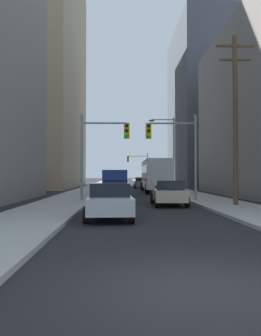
{
  "coord_description": "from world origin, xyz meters",
  "views": [
    {
      "loc": [
        -1.31,
        -5.64,
        1.85
      ],
      "look_at": [
        0.0,
        37.48,
        2.71
      ],
      "focal_mm": 37.63,
      "sensor_mm": 36.0,
      "label": 1
    }
  ],
  "objects_px": {
    "sedan_silver": "(110,201)",
    "sedan_green": "(115,191)",
    "cargo_van_blue": "(114,181)",
    "sedan_grey": "(141,183)",
    "traffic_signal_far_right": "(139,163)",
    "sedan_beige": "(169,193)",
    "city_bus": "(156,174)",
    "traffic_signal_near_left": "(102,143)",
    "sedan_white": "(118,184)",
    "traffic_signal_near_right": "(174,143)"
  },
  "relations": [
    {
      "from": "sedan_grey",
      "to": "sedan_beige",
      "type": "bearing_deg",
      "value": -90.1
    },
    {
      "from": "sedan_white",
      "to": "sedan_grey",
      "type": "relative_size",
      "value": 0.99
    },
    {
      "from": "traffic_signal_near_left",
      "to": "traffic_signal_far_right",
      "type": "distance_m",
      "value": 42.4
    },
    {
      "from": "city_bus",
      "to": "traffic_signal_near_left",
      "type": "xyz_separation_m",
      "value": [
        -5.01,
        -13.56,
        2.09
      ]
    },
    {
      "from": "sedan_silver",
      "to": "traffic_signal_near_left",
      "type": "bearing_deg",
      "value": 94.79
    },
    {
      "from": "city_bus",
      "to": "cargo_van_blue",
      "type": "bearing_deg",
      "value": -121.34
    },
    {
      "from": "city_bus",
      "to": "cargo_van_blue",
      "type": "distance_m",
      "value": 8.28
    },
    {
      "from": "sedan_beige",
      "to": "sedan_green",
      "type": "height_order",
      "value": "same"
    },
    {
      "from": "sedan_grey",
      "to": "traffic_signal_near_left",
      "type": "distance_m",
      "value": 26.56
    },
    {
      "from": "sedan_beige",
      "to": "traffic_signal_near_right",
      "type": "bearing_deg",
      "value": 74.81
    },
    {
      "from": "sedan_beige",
      "to": "traffic_signal_far_right",
      "type": "relative_size",
      "value": 0.71
    },
    {
      "from": "sedan_silver",
      "to": "sedan_white",
      "type": "xyz_separation_m",
      "value": [
        0.22,
        28.79,
        0.0
      ]
    },
    {
      "from": "sedan_green",
      "to": "traffic_signal_near_left",
      "type": "height_order",
      "value": "traffic_signal_near_left"
    },
    {
      "from": "cargo_van_blue",
      "to": "sedan_grey",
      "type": "distance_m",
      "value": 19.83
    },
    {
      "from": "sedan_green",
      "to": "traffic_signal_far_right",
      "type": "distance_m",
      "value": 42.53
    },
    {
      "from": "sedan_green",
      "to": "cargo_van_blue",
      "type": "bearing_deg",
      "value": 91.42
    },
    {
      "from": "sedan_grey",
      "to": "traffic_signal_far_right",
      "type": "xyz_separation_m",
      "value": [
        0.52,
        16.11,
        3.28
      ]
    },
    {
      "from": "cargo_van_blue",
      "to": "traffic_signal_near_right",
      "type": "bearing_deg",
      "value": -57.26
    },
    {
      "from": "traffic_signal_near_right",
      "to": "sedan_green",
      "type": "bearing_deg",
      "value": -178.64
    },
    {
      "from": "cargo_van_blue",
      "to": "traffic_signal_near_right",
      "type": "relative_size",
      "value": 0.88
    },
    {
      "from": "city_bus",
      "to": "sedan_green",
      "type": "height_order",
      "value": "city_bus"
    },
    {
      "from": "sedan_green",
      "to": "traffic_signal_near_left",
      "type": "distance_m",
      "value": 3.37
    },
    {
      "from": "sedan_white",
      "to": "traffic_signal_near_left",
      "type": "distance_m",
      "value": 19.86
    },
    {
      "from": "sedan_white",
      "to": "traffic_signal_far_right",
      "type": "bearing_deg",
      "value": 80.66
    },
    {
      "from": "sedan_grey",
      "to": "traffic_signal_near_left",
      "type": "height_order",
      "value": "traffic_signal_near_left"
    },
    {
      "from": "city_bus",
      "to": "sedan_green",
      "type": "distance_m",
      "value": 14.32
    },
    {
      "from": "traffic_signal_near_right",
      "to": "traffic_signal_far_right",
      "type": "height_order",
      "value": "same"
    },
    {
      "from": "sedan_beige",
      "to": "traffic_signal_near_left",
      "type": "height_order",
      "value": "traffic_signal_near_left"
    },
    {
      "from": "sedan_grey",
      "to": "traffic_signal_near_left",
      "type": "relative_size",
      "value": 0.71
    },
    {
      "from": "cargo_van_blue",
      "to": "sedan_beige",
      "type": "relative_size",
      "value": 1.23
    },
    {
      "from": "cargo_van_blue",
      "to": "sedan_green",
      "type": "xyz_separation_m",
      "value": [
        0.16,
        -6.61,
        -0.52
      ]
    },
    {
      "from": "sedan_silver",
      "to": "sedan_white",
      "type": "height_order",
      "value": "same"
    },
    {
      "from": "city_bus",
      "to": "cargo_van_blue",
      "type": "relative_size",
      "value": 2.19
    },
    {
      "from": "city_bus",
      "to": "sedan_silver",
      "type": "height_order",
      "value": "city_bus"
    },
    {
      "from": "sedan_grey",
      "to": "traffic_signal_far_right",
      "type": "height_order",
      "value": "traffic_signal_far_right"
    },
    {
      "from": "sedan_silver",
      "to": "sedan_grey",
      "type": "distance_m",
      "value": 35.41
    },
    {
      "from": "sedan_beige",
      "to": "traffic_signal_near_right",
      "type": "relative_size",
      "value": 0.71
    },
    {
      "from": "cargo_van_blue",
      "to": "sedan_silver",
      "type": "height_order",
      "value": "cargo_van_blue"
    },
    {
      "from": "city_bus",
      "to": "traffic_signal_near_left",
      "type": "distance_m",
      "value": 14.61
    },
    {
      "from": "sedan_silver",
      "to": "sedan_green",
      "type": "bearing_deg",
      "value": 89.29
    },
    {
      "from": "sedan_beige",
      "to": "cargo_van_blue",
      "type": "bearing_deg",
      "value": 110.04
    },
    {
      "from": "sedan_green",
      "to": "traffic_signal_near_right",
      "type": "bearing_deg",
      "value": 1.36
    },
    {
      "from": "sedan_white",
      "to": "traffic_signal_far_right",
      "type": "height_order",
      "value": "traffic_signal_far_right"
    },
    {
      "from": "traffic_signal_near_right",
      "to": "cargo_van_blue",
      "type": "bearing_deg",
      "value": 122.74
    },
    {
      "from": "cargo_van_blue",
      "to": "sedan_silver",
      "type": "distance_m",
      "value": 15.74
    },
    {
      "from": "sedan_green",
      "to": "sedan_white",
      "type": "distance_m",
      "value": 19.67
    },
    {
      "from": "sedan_green",
      "to": "traffic_signal_near_right",
      "type": "distance_m",
      "value": 5.18
    },
    {
      "from": "sedan_beige",
      "to": "sedan_green",
      "type": "xyz_separation_m",
      "value": [
        -3.25,
        2.75,
        0.0
      ]
    },
    {
      "from": "sedan_silver",
      "to": "sedan_green",
      "type": "xyz_separation_m",
      "value": [
        0.11,
        9.12,
        0.0
      ]
    },
    {
      "from": "traffic_signal_far_right",
      "to": "cargo_van_blue",
      "type": "bearing_deg",
      "value": -96.38
    }
  ]
}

